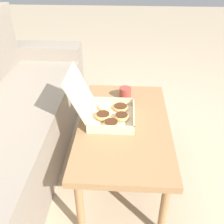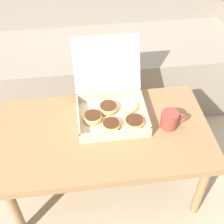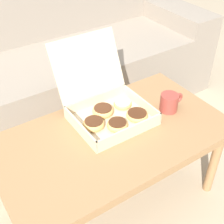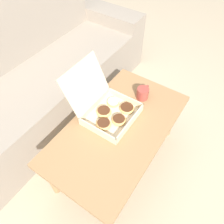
% 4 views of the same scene
% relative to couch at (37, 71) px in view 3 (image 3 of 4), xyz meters
% --- Properties ---
extents(ground_plane, '(12.00, 12.00, 0.00)m').
position_rel_couch_xyz_m(ground_plane, '(0.00, -0.78, -0.33)').
color(ground_plane, tan).
extents(couch, '(2.38, 0.76, 0.98)m').
position_rel_couch_xyz_m(couch, '(0.00, 0.00, 0.00)').
color(couch, gray).
rests_on(couch, ground_plane).
extents(coffee_table, '(1.02, 0.57, 0.44)m').
position_rel_couch_xyz_m(coffee_table, '(0.00, -0.88, 0.06)').
color(coffee_table, '#997047').
rests_on(coffee_table, ground_plane).
extents(pastry_box, '(0.34, 0.41, 0.32)m').
position_rel_couch_xyz_m(pastry_box, '(0.05, -0.76, 0.17)').
color(pastry_box, beige).
rests_on(pastry_box, coffee_table).
extents(coffee_mug, '(0.13, 0.08, 0.09)m').
position_rel_couch_xyz_m(coffee_mug, '(0.32, -0.88, 0.15)').
color(coffee_mug, '#993D33').
rests_on(coffee_mug, coffee_table).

